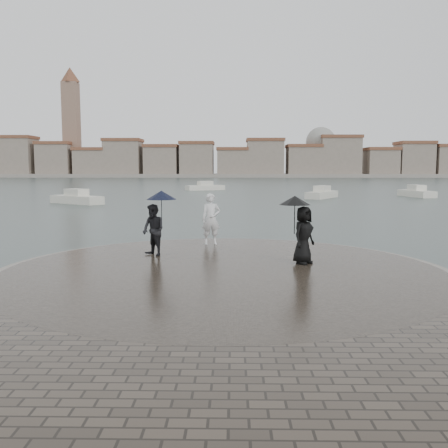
{
  "coord_description": "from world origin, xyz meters",
  "views": [
    {
      "loc": [
        0.27,
        -9.87,
        3.09
      ],
      "look_at": [
        0.0,
        4.8,
        1.45
      ],
      "focal_mm": 40.0,
      "sensor_mm": 36.0,
      "label": 1
    }
  ],
  "objects": [
    {
      "name": "visitor_left",
      "position": [
        -2.16,
        5.58,
        1.44
      ],
      "size": [
        1.23,
        1.08,
        2.04
      ],
      "color": "black",
      "rests_on": "quay_tip"
    },
    {
      "name": "visitor_right",
      "position": [
        2.23,
        4.35,
        1.43
      ],
      "size": [
        1.17,
        1.04,
        1.95
      ],
      "color": "black",
      "rests_on": "quay_tip"
    },
    {
      "name": "quay_tip",
      "position": [
        0.0,
        3.5,
        0.18
      ],
      "size": [
        11.9,
        11.9,
        0.36
      ],
      "primitive_type": "cylinder",
      "color": "#2D261E",
      "rests_on": "ground"
    },
    {
      "name": "far_skyline",
      "position": [
        -6.29,
        160.71,
        5.61
      ],
      "size": [
        260.0,
        20.0,
        37.0
      ],
      "color": "gray",
      "rests_on": "ground"
    },
    {
      "name": "statue",
      "position": [
        -0.52,
        7.94,
        1.28
      ],
      "size": [
        0.72,
        0.53,
        1.83
      ],
      "primitive_type": "imported",
      "rotation": [
        0.0,
        0.0,
        0.14
      ],
      "color": "white",
      "rests_on": "quay_tip"
    },
    {
      "name": "ground",
      "position": [
        0.0,
        0.0,
        0.0
      ],
      "size": [
        400.0,
        400.0,
        0.0
      ],
      "primitive_type": "plane",
      "color": "#2B3835",
      "rests_on": "ground"
    },
    {
      "name": "boats",
      "position": [
        3.15,
        45.24,
        0.38
      ],
      "size": [
        37.62,
        31.35,
        1.5
      ],
      "color": "silver",
      "rests_on": "ground"
    },
    {
      "name": "kerb_ring",
      "position": [
        0.0,
        3.5,
        0.16
      ],
      "size": [
        12.5,
        12.5,
        0.32
      ],
      "primitive_type": "cylinder",
      "color": "gray",
      "rests_on": "ground"
    }
  ]
}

